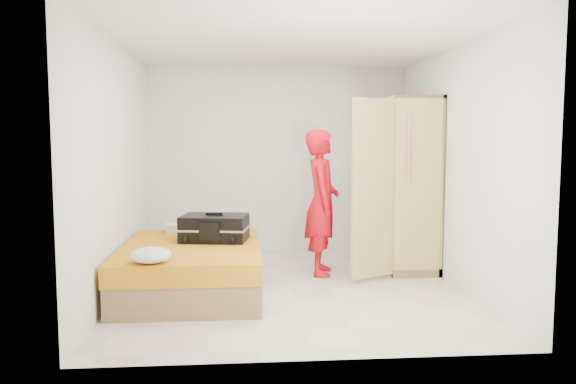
{
  "coord_description": "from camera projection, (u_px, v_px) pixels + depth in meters",
  "views": [
    {
      "loc": [
        -0.52,
        -5.91,
        1.61
      ],
      "look_at": [
        0.01,
        0.44,
        1.0
      ],
      "focal_mm": 35.0,
      "sensor_mm": 36.0,
      "label": 1
    }
  ],
  "objects": [
    {
      "name": "room",
      "position": [
        291.0,
        168.0,
        5.94
      ],
      "size": [
        4.0,
        4.02,
        2.6
      ],
      "color": "beige",
      "rests_on": "ground"
    },
    {
      "name": "bed",
      "position": [
        192.0,
        268.0,
        5.91
      ],
      "size": [
        1.42,
        2.02,
        0.5
      ],
      "color": "olive",
      "rests_on": "ground"
    },
    {
      "name": "wardrobe",
      "position": [
        402.0,
        188.0,
        6.92
      ],
      "size": [
        1.12,
        1.43,
        2.1
      ],
      "color": "tan",
      "rests_on": "ground"
    },
    {
      "name": "person",
      "position": [
        322.0,
        202.0,
        6.61
      ],
      "size": [
        0.48,
        0.67,
        1.71
      ],
      "primitive_type": "imported",
      "rotation": [
        0.0,
        0.0,
        1.46
      ],
      "color": "red",
      "rests_on": "ground"
    },
    {
      "name": "suitcase",
      "position": [
        215.0,
        228.0,
        6.11
      ],
      "size": [
        0.79,
        0.64,
        0.31
      ],
      "rotation": [
        0.0,
        0.0,
        -0.16
      ],
      "color": "black",
      "rests_on": "bed"
    },
    {
      "name": "round_cushion",
      "position": [
        151.0,
        255.0,
        5.01
      ],
      "size": [
        0.37,
        0.37,
        0.14
      ],
      "primitive_type": "ellipsoid",
      "color": "white",
      "rests_on": "bed"
    },
    {
      "name": "pillow",
      "position": [
        188.0,
        227.0,
        6.71
      ],
      "size": [
        0.56,
        0.33,
        0.1
      ],
      "primitive_type": "cube",
      "rotation": [
        0.0,
        0.0,
        0.13
      ],
      "color": "white",
      "rests_on": "bed"
    }
  ]
}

